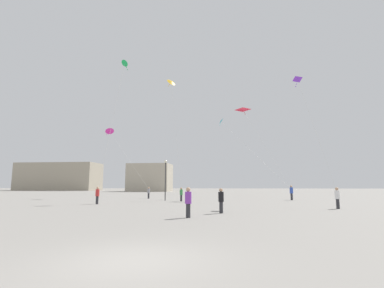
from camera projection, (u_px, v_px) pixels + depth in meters
name	position (u px, v px, depth m)	size (l,w,h in m)	color
ground_plane	(134.00, 261.00, 7.06)	(300.00, 300.00, 0.00)	gray
person_in_green	(181.00, 194.00, 32.79)	(0.35, 0.35, 1.59)	#2D2D33
person_in_grey	(149.00, 192.00, 39.17)	(0.35, 0.35, 1.60)	#2D2D33
person_in_purple	(188.00, 201.00, 16.39)	(0.38, 0.38, 1.75)	#2D2D33
person_in_blue	(291.00, 192.00, 35.25)	(0.40, 0.40, 1.85)	#2D2D33
person_in_white	(337.00, 197.00, 22.48)	(0.37, 0.37, 1.70)	#2D2D33
person_in_red	(97.00, 195.00, 27.91)	(0.37, 0.37, 1.71)	#2D2D33
person_in_black	(221.00, 199.00, 18.99)	(0.36, 0.36, 1.67)	#2D2D33
kite_magenta_diamond	(110.00, 131.00, 43.71)	(7.96, 3.39, 9.39)	#D12899
kite_amber_diamond	(171.00, 83.00, 35.97)	(2.23, 1.79, 14.17)	yellow
kite_violet_delta	(299.00, 83.00, 29.11)	(1.60, 5.66, 11.77)	purple
kite_cyan_diamond	(221.00, 122.00, 45.13)	(9.15, 8.27, 11.31)	#1EB2C6
kite_crimson_delta	(243.00, 110.00, 39.62)	(6.50, 2.81, 11.54)	red
kite_emerald_diamond	(124.00, 66.00, 31.17)	(2.32, 1.96, 14.35)	green
building_left_hall	(59.00, 177.00, 99.64)	(27.96, 11.09, 9.52)	#A39984
building_centre_hall	(150.00, 178.00, 84.14)	(12.57, 8.79, 8.12)	#B2A893
lamppost_east	(165.00, 173.00, 34.73)	(0.36, 0.36, 4.95)	#2D2D30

